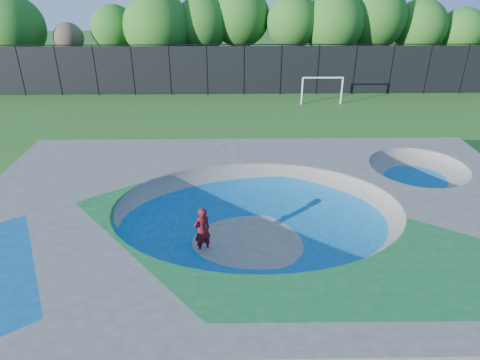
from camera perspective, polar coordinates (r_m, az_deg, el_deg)
The scene contains 7 objects.
ground at distance 16.95m, azimuth 2.28°, elevation -7.90°, with size 120.00×120.00×0.00m, color #27621B.
skate_deck at distance 16.53m, azimuth 2.33°, elevation -5.76°, with size 22.00×14.00×1.50m, color gray.
skater at distance 15.84m, azimuth -5.04°, elevation -6.70°, with size 0.67×0.44×1.84m, color red.
skateboard at distance 16.36m, azimuth -4.92°, elevation -9.33°, with size 0.78×0.22×0.05m, color black.
soccer_goal at distance 33.83m, azimuth 10.94°, elevation 12.29°, with size 3.16×0.12×2.09m.
fence at distance 35.73m, azimuth 0.53°, elevation 14.59°, with size 48.09×0.09×4.04m.
treeline at distance 40.16m, azimuth 0.99°, elevation 20.02°, with size 53.69×7.37×8.21m.
Camera 1 is at (-0.90, -13.92, 9.63)m, focal length 32.00 mm.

